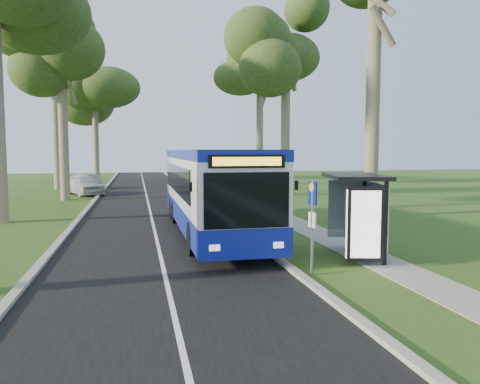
# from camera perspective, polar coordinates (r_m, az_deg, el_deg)

# --- Properties ---
(ground) EXTENTS (120.00, 120.00, 0.00)m
(ground) POSITION_cam_1_polar(r_m,az_deg,el_deg) (16.71, 2.32, -6.60)
(ground) COLOR #2B551A
(ground) RESTS_ON ground
(road) EXTENTS (7.00, 100.00, 0.02)m
(road) POSITION_cam_1_polar(r_m,az_deg,el_deg) (26.05, -10.87, -2.48)
(road) COLOR black
(road) RESTS_ON ground
(kerb_east) EXTENTS (0.25, 100.00, 0.12)m
(kerb_east) POSITION_cam_1_polar(r_m,az_deg,el_deg) (26.37, -3.25, -2.20)
(kerb_east) COLOR #9E9B93
(kerb_east) RESTS_ON ground
(kerb_west) EXTENTS (0.25, 100.00, 0.12)m
(kerb_west) POSITION_cam_1_polar(r_m,az_deg,el_deg) (26.18, -18.56, -2.50)
(kerb_west) COLOR #9E9B93
(kerb_west) RESTS_ON ground
(centre_line) EXTENTS (0.12, 100.00, 0.00)m
(centre_line) POSITION_cam_1_polar(r_m,az_deg,el_deg) (26.05, -10.88, -2.45)
(centre_line) COLOR white
(centre_line) RESTS_ON road
(footpath) EXTENTS (1.50, 100.00, 0.02)m
(footpath) POSITION_cam_1_polar(r_m,az_deg,el_deg) (27.02, 3.05, -2.13)
(footpath) COLOR gray
(footpath) RESTS_ON ground
(bus) EXTENTS (2.72, 12.84, 3.40)m
(bus) POSITION_cam_1_polar(r_m,az_deg,el_deg) (19.02, -3.58, 0.17)
(bus) COLOR silver
(bus) RESTS_ON ground
(bus_stop_sign) EXTENTS (0.13, 0.36, 2.60)m
(bus_stop_sign) POSITION_cam_1_polar(r_m,az_deg,el_deg) (12.78, 8.81, -2.90)
(bus_stop_sign) COLOR gray
(bus_stop_sign) RESTS_ON ground
(bus_shelter) EXTENTS (2.32, 3.36, 2.63)m
(bus_shelter) POSITION_cam_1_polar(r_m,az_deg,el_deg) (15.01, 15.01, -0.93)
(bus_shelter) COLOR black
(bus_shelter) RESTS_ON ground
(litter_bin) EXTENTS (0.56, 0.56, 0.97)m
(litter_bin) POSITION_cam_1_polar(r_m,az_deg,el_deg) (19.79, 2.89, -3.34)
(litter_bin) COLOR black
(litter_bin) RESTS_ON ground
(car_white) EXTENTS (3.55, 5.08, 1.60)m
(car_white) POSITION_cam_1_polar(r_m,az_deg,el_deg) (37.83, -18.36, 0.87)
(car_white) COLOR silver
(car_white) RESTS_ON ground
(car_silver) EXTENTS (3.05, 4.40, 1.38)m
(car_silver) POSITION_cam_1_polar(r_m,az_deg,el_deg) (43.43, -18.72, 1.21)
(car_silver) COLOR #96979D
(car_silver) RESTS_ON ground
(tree_west_c) EXTENTS (5.20, 5.20, 13.09)m
(tree_west_c) POSITION_cam_1_polar(r_m,az_deg,el_deg) (34.75, -20.99, 15.21)
(tree_west_c) COLOR #7A6B56
(tree_west_c) RESTS_ON ground
(tree_west_d) EXTENTS (5.20, 5.20, 15.53)m
(tree_west_d) POSITION_cam_1_polar(r_m,az_deg,el_deg) (45.09, -21.74, 15.06)
(tree_west_d) COLOR #7A6B56
(tree_west_d) RESTS_ON ground
(tree_west_e) EXTENTS (5.20, 5.20, 14.00)m
(tree_west_e) POSITION_cam_1_polar(r_m,az_deg,el_deg) (54.45, -17.33, 12.19)
(tree_west_e) COLOR #7A6B56
(tree_west_e) RESTS_ON ground
(tree_east_c) EXTENTS (5.20, 5.20, 15.46)m
(tree_east_c) POSITION_cam_1_polar(r_m,az_deg,el_deg) (36.47, 5.64, 17.79)
(tree_east_c) COLOR #7A6B56
(tree_east_c) RESTS_ON ground
(tree_east_d) EXTENTS (5.20, 5.20, 15.54)m
(tree_east_d) POSITION_cam_1_polar(r_m,az_deg,el_deg) (48.11, 2.45, 14.74)
(tree_east_d) COLOR #7A6B56
(tree_east_d) RESTS_ON ground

